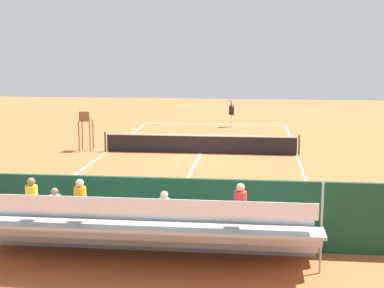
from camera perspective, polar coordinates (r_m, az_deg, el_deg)
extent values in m
plane|color=#BC6033|center=(30.03, 0.84, -0.94)|extent=(60.00, 60.00, 0.00)
cube|color=white|center=(40.85, 2.32, 1.97)|extent=(10.00, 0.10, 0.01)
cube|color=white|center=(19.42, -2.29, -7.06)|extent=(10.00, 0.10, 0.01)
cube|color=white|center=(29.98, 10.40, -1.12)|extent=(0.10, 22.00, 0.01)
cube|color=white|center=(30.90, -8.43, -0.73)|extent=(0.10, 22.00, 0.01)
cube|color=white|center=(35.96, 1.76, 0.88)|extent=(7.50, 0.10, 0.01)
cube|color=white|center=(24.15, -0.54, -3.64)|extent=(7.50, 0.10, 0.01)
cube|color=white|center=(30.03, 0.84, -0.93)|extent=(0.10, 12.10, 0.01)
cube|color=white|center=(40.85, 2.32, 1.97)|extent=(0.10, 0.30, 0.01)
cube|color=black|center=(29.95, 0.84, -0.09)|extent=(10.00, 0.02, 0.91)
cube|color=white|center=(29.86, 0.85, 0.83)|extent=(10.00, 0.04, 0.06)
cylinder|color=#2D5133|center=(29.89, 10.62, -0.12)|extent=(0.10, 0.10, 1.07)
cylinder|color=#2D5133|center=(30.83, -8.63, 0.24)|extent=(0.10, 0.10, 1.07)
cube|color=#194228|center=(16.29, -3.90, -6.77)|extent=(18.00, 0.16, 2.00)
cube|color=#9EA0A5|center=(16.21, -4.09, -9.74)|extent=(9.00, 0.10, 0.45)
cube|color=#9EA0A5|center=(15.82, -4.33, -9.54)|extent=(9.00, 0.80, 0.08)
cube|color=#9EA0A5|center=(16.24, -4.07, -9.71)|extent=(9.00, 0.04, 0.45)
cube|color=silver|center=(15.60, -4.42, -8.20)|extent=(8.60, 0.36, 0.04)
cube|color=silver|center=(15.37, -4.55, -7.70)|extent=(8.60, 0.03, 0.36)
cube|color=#9EA0A5|center=(14.93, -4.92, -8.92)|extent=(9.00, 0.80, 0.08)
cube|color=#9EA0A5|center=(15.35, -4.64, -9.12)|extent=(9.00, 0.04, 0.45)
cube|color=silver|center=(14.71, -5.02, -7.50)|extent=(8.60, 0.36, 0.04)
cube|color=silver|center=(14.48, -5.18, -6.95)|extent=(8.60, 0.03, 0.36)
cube|color=#9EA0A5|center=(14.05, -5.59, -8.23)|extent=(9.00, 0.80, 0.08)
cube|color=#9EA0A5|center=(14.46, -5.27, -8.46)|extent=(9.00, 0.04, 0.45)
cube|color=silver|center=(13.83, -5.71, -6.70)|extent=(8.60, 0.36, 0.04)
cube|color=silver|center=(13.61, -5.88, -6.11)|extent=(8.60, 0.03, 0.36)
cylinder|color=#9EA0A5|center=(14.67, 12.76, -8.20)|extent=(0.06, 0.06, 2.35)
cube|color=#2D2D33|center=(15.54, 1.44, -8.09)|extent=(0.32, 0.40, 0.12)
cylinder|color=#9399A3|center=(15.34, 1.40, -7.21)|extent=(0.30, 0.30, 0.45)
sphere|color=beige|center=(15.25, 1.41, -6.05)|extent=(0.20, 0.20, 0.20)
cube|color=#2D2D33|center=(14.71, -15.46, -5.84)|extent=(0.32, 0.40, 0.12)
cylinder|color=yellow|center=(14.53, -15.69, -4.88)|extent=(0.30, 0.30, 0.45)
sphere|color=#8C6647|center=(14.45, -15.75, -3.64)|extent=(0.20, 0.20, 0.20)
cube|color=#2D2D33|center=(15.24, -10.79, -6.86)|extent=(0.32, 0.40, 0.12)
cylinder|color=blue|center=(15.05, -10.96, -5.95)|extent=(0.30, 0.30, 0.45)
sphere|color=brown|center=(14.96, -11.00, -4.76)|extent=(0.20, 0.20, 0.20)
cube|color=#2D2D33|center=(15.45, -13.30, -6.72)|extent=(0.32, 0.40, 0.12)
cylinder|color=white|center=(15.27, -13.49, -5.82)|extent=(0.30, 0.30, 0.45)
sphere|color=#8C6647|center=(15.18, -13.54, -4.64)|extent=(0.20, 0.20, 0.20)
cube|color=#2D2D33|center=(14.76, -2.70, -7.25)|extent=(0.32, 0.40, 0.12)
cylinder|color=#9399A3|center=(14.56, -2.79, -6.31)|extent=(0.30, 0.30, 0.45)
sphere|color=beige|center=(14.48, -2.80, -5.08)|extent=(0.20, 0.20, 0.20)
cube|color=#2D2D33|center=(16.11, -9.99, -7.58)|extent=(0.32, 0.40, 0.12)
cylinder|color=green|center=(15.91, -10.15, -6.73)|extent=(0.30, 0.30, 0.45)
sphere|color=beige|center=(15.82, -10.18, -5.60)|extent=(0.20, 0.20, 0.20)
cube|color=#2D2D33|center=(16.90, -17.71, -7.07)|extent=(0.32, 0.40, 0.12)
cylinder|color=purple|center=(16.72, -17.93, -6.25)|extent=(0.30, 0.30, 0.45)
sphere|color=#8C6647|center=(16.63, -17.99, -5.18)|extent=(0.20, 0.20, 0.20)
cube|color=#2D2D33|center=(14.31, -10.90, -6.10)|extent=(0.32, 0.40, 0.12)
cylinder|color=orange|center=(14.13, -11.08, -5.12)|extent=(0.30, 0.30, 0.45)
sphere|color=beige|center=(14.05, -11.13, -3.84)|extent=(0.20, 0.20, 0.20)
cube|color=#2D2D33|center=(13.70, 4.83, -6.68)|extent=(0.32, 0.40, 0.12)
cylinder|color=red|center=(13.50, 4.83, -5.67)|extent=(0.30, 0.30, 0.45)
sphere|color=beige|center=(13.42, 4.85, -4.33)|extent=(0.20, 0.20, 0.20)
cylinder|color=brown|center=(31.46, -9.83, 0.89)|extent=(0.07, 0.07, 1.60)
cylinder|color=brown|center=(31.63, -10.88, 0.91)|extent=(0.07, 0.07, 1.60)
cylinder|color=brown|center=(30.89, -10.14, 0.72)|extent=(0.07, 0.07, 1.60)
cylinder|color=brown|center=(31.06, -11.20, 0.74)|extent=(0.07, 0.07, 1.60)
cube|color=brown|center=(31.14, -10.56, 2.32)|extent=(0.56, 0.56, 0.06)
cube|color=brown|center=(30.88, -10.70, 2.76)|extent=(0.56, 0.06, 0.48)
cube|color=brown|center=(31.05, -10.11, 2.59)|extent=(0.04, 0.48, 0.04)
cube|color=brown|center=(31.20, -11.03, 2.60)|extent=(0.04, 0.48, 0.04)
cube|color=#9E754C|center=(16.98, 5.38, -8.03)|extent=(1.80, 0.40, 0.05)
cylinder|color=#9E754C|center=(17.06, 7.91, -8.80)|extent=(0.06, 0.06, 0.45)
cylinder|color=#9E754C|center=(17.08, 2.82, -8.69)|extent=(0.06, 0.06, 0.45)
cube|color=#9E754C|center=(16.72, 5.38, -7.25)|extent=(1.80, 0.04, 0.36)
cube|color=#334C8C|center=(16.98, -0.49, -8.95)|extent=(0.90, 0.36, 0.36)
cylinder|color=white|center=(39.68, 3.95, 2.34)|extent=(0.14, 0.14, 0.85)
cylinder|color=white|center=(39.47, 3.94, 2.29)|extent=(0.14, 0.14, 0.85)
cylinder|color=black|center=(39.48, 3.96, 3.36)|extent=(0.36, 0.36, 0.60)
sphere|color=#8C6647|center=(39.44, 3.97, 3.95)|extent=(0.22, 0.22, 0.22)
cylinder|color=#8C6647|center=(39.21, 3.95, 4.05)|extent=(0.25, 0.09, 0.55)
cylinder|color=#8C6647|center=(39.70, 3.98, 3.44)|extent=(0.09, 0.09, 0.50)
cylinder|color=black|center=(39.73, 2.74, 1.76)|extent=(0.13, 0.27, 0.03)
torus|color=#D8CC4C|center=(39.49, 2.57, 1.71)|extent=(0.39, 0.39, 0.02)
cylinder|color=white|center=(39.49, 2.57, 1.71)|extent=(0.25, 0.25, 0.00)
sphere|color=#CCDB33|center=(35.93, 1.02, 0.92)|extent=(0.07, 0.07, 0.07)
sphere|color=#CCDB33|center=(38.94, 4.89, 1.59)|extent=(0.07, 0.07, 0.07)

